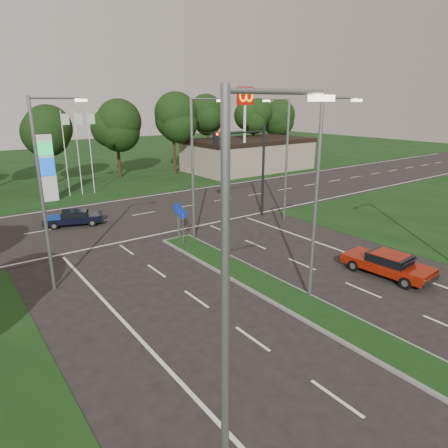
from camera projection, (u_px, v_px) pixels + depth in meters
ground at (427, 372)px, 13.47m from camera, size 160.00×160.00×0.00m
verge_far at (41, 167)px, 55.84m from camera, size 160.00×50.00×0.02m
cross_road at (132, 216)px, 31.96m from camera, size 160.00×12.00×0.02m
median_kerb at (332, 320)px, 16.54m from camera, size 2.00×26.00×0.12m
commercial_building at (249, 155)px, 53.08m from camera, size 16.00×9.00×4.00m
streetlight_median_near at (320, 191)px, 17.17m from camera, size 2.53×0.22×9.00m
streetlight_median_far at (195, 163)px, 24.88m from camera, size 2.53×0.22×9.00m
streetlight_left_near at (234, 311)px, 7.29m from camera, size 2.53×0.22×9.00m
streetlight_left_far at (45, 186)px, 18.07m from camera, size 2.53×0.22×9.00m
streetlight_right_far at (285, 154)px, 29.29m from camera, size 2.53×0.22×9.00m
traffic_signal at (251, 158)px, 30.04m from camera, size 5.10×0.42×7.00m
median_signs at (180, 216)px, 25.60m from camera, size 1.16×1.76×2.38m
gas_pylon at (49, 166)px, 35.85m from camera, size 5.80×1.26×8.00m
mcdonalds_sign at (245, 109)px, 45.95m from camera, size 2.20×0.47×10.40m
treeline_far at (67, 121)px, 42.29m from camera, size 6.00×6.00×9.90m
red_sedan at (388, 264)px, 20.79m from camera, size 2.14×4.57×1.22m
navy_sedan at (74, 217)px, 29.32m from camera, size 4.35×2.90×1.11m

